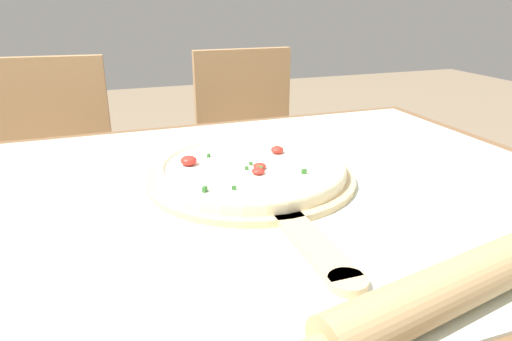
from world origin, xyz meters
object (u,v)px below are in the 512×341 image
Objects in this scene: pizza_peel at (254,181)px; pizza at (251,168)px; rolling_pin at (460,283)px; chair_right at (250,149)px; chair_left at (55,171)px.

pizza_peel is 0.03m from pizza.
chair_right is at bearing 81.88° from rolling_pin.
chair_left and chair_right have the same top height.
pizza_peel is at bearing -107.58° from chair_right.
rolling_pin is 0.54× the size of chair_right.
chair_left is 0.70m from chair_right.
pizza_peel is 0.43m from rolling_pin.
pizza is 0.92m from chair_right.
chair_left reaches higher than pizza_peel.
chair_left is at bearing 112.42° from rolling_pin.
pizza_peel is at bearing -57.45° from chair_left.
rolling_pin is at bearing -76.99° from pizza.
rolling_pin reaches higher than pizza_peel.
rolling_pin is 0.54× the size of chair_left.
chair_left is (-0.42, 0.85, -0.24)m from pizza_peel.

